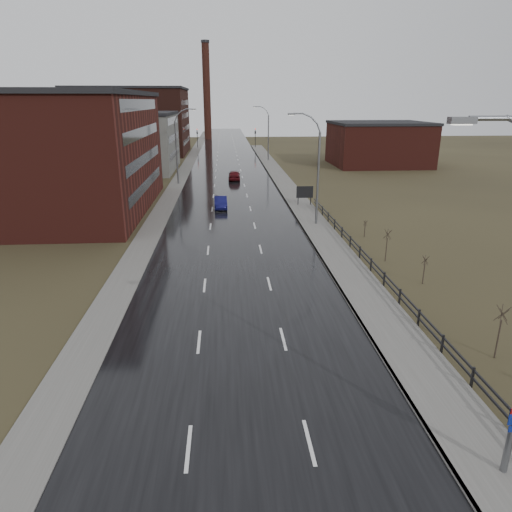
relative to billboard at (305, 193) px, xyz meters
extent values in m
cube|color=black|center=(-9.10, 14.88, -1.66)|extent=(14.00, 300.00, 0.06)
cube|color=#595651|center=(-0.50, -10.12, -1.60)|extent=(3.20, 180.00, 0.18)
cube|color=slate|center=(-2.02, -10.12, -1.60)|extent=(0.16, 180.00, 0.18)
cube|color=#595651|center=(-17.30, 14.88, -1.63)|extent=(2.40, 260.00, 0.12)
cube|color=#471914|center=(-30.10, -0.12, 4.81)|extent=(22.00, 28.00, 13.00)
cube|color=black|center=(-30.10, -0.12, 11.56)|extent=(22.44, 28.56, 0.50)
cube|color=black|center=(-19.12, -0.12, 1.31)|extent=(0.06, 22.40, 1.20)
cube|color=black|center=(-19.12, -0.12, 4.31)|extent=(0.06, 22.40, 1.20)
cube|color=black|center=(-19.12, -0.12, 7.31)|extent=(0.06, 22.40, 1.20)
cube|color=black|center=(-19.12, -0.12, 10.31)|extent=(0.06, 22.40, 1.20)
cube|color=slate|center=(-27.10, 32.88, 3.31)|extent=(16.00, 20.00, 10.00)
cube|color=black|center=(-27.10, 32.88, 8.56)|extent=(16.32, 20.40, 0.50)
cube|color=black|center=(-19.12, 32.88, 1.31)|extent=(0.06, 16.00, 1.20)
cube|color=black|center=(-19.12, 32.88, 4.31)|extent=(0.06, 16.00, 1.20)
cube|color=black|center=(-19.12, 32.88, 7.31)|extent=(0.06, 16.00, 1.20)
cube|color=#331611|center=(-32.10, 62.88, 5.81)|extent=(26.00, 24.00, 15.00)
cube|color=black|center=(-32.10, 62.88, 13.56)|extent=(26.52, 24.48, 0.50)
cube|color=black|center=(-19.12, 62.88, 1.31)|extent=(0.06, 19.20, 1.20)
cube|color=black|center=(-19.12, 62.88, 4.31)|extent=(0.06, 19.20, 1.20)
cube|color=black|center=(-19.12, 62.88, 7.31)|extent=(0.06, 19.20, 1.20)
cube|color=black|center=(-19.12, 62.88, 10.31)|extent=(0.06, 19.20, 1.20)
cube|color=#471914|center=(21.20, 36.88, 2.31)|extent=(18.00, 16.00, 8.00)
cube|color=black|center=(21.20, 36.88, 6.56)|extent=(18.36, 16.32, 0.50)
cylinder|color=#331611|center=(-15.10, 104.88, 13.31)|extent=(2.40, 2.40, 30.00)
cylinder|color=black|center=(-15.10, 104.88, 28.61)|extent=(2.70, 2.70, 0.80)
cylinder|color=slate|center=(-2.81, -43.12, 10.33)|extent=(1.15, 0.14, 0.14)
cube|color=slate|center=(-3.56, -43.12, 10.28)|extent=(0.70, 0.28, 0.18)
cube|color=silver|center=(-3.56, -43.12, 10.18)|extent=(0.50, 0.20, 0.04)
cylinder|color=slate|center=(-0.30, -9.12, 3.06)|extent=(0.24, 0.24, 9.50)
cylinder|color=slate|center=(-0.47, -9.12, 8.22)|extent=(0.51, 0.14, 0.98)
cylinder|color=slate|center=(-0.94, -9.12, 8.93)|extent=(0.81, 0.14, 0.81)
cylinder|color=slate|center=(-1.66, -9.12, 9.41)|extent=(0.98, 0.14, 0.51)
cylinder|color=slate|center=(-2.50, -9.12, 9.57)|extent=(1.01, 0.14, 0.14)
cube|color=slate|center=(-3.19, -9.12, 9.52)|extent=(0.70, 0.28, 0.18)
cube|color=silver|center=(-3.19, -9.12, 9.42)|extent=(0.50, 0.20, 0.04)
cylinder|color=slate|center=(-17.10, 16.88, 3.06)|extent=(0.24, 0.24, 9.50)
cylinder|color=slate|center=(-16.93, 16.88, 8.22)|extent=(0.51, 0.14, 0.98)
cylinder|color=slate|center=(-16.46, 16.88, 8.93)|extent=(0.81, 0.14, 0.81)
cylinder|color=slate|center=(-15.74, 16.88, 9.41)|extent=(0.98, 0.14, 0.51)
cylinder|color=slate|center=(-14.90, 16.88, 9.57)|extent=(1.01, 0.14, 0.14)
cube|color=slate|center=(-14.21, 16.88, 9.52)|extent=(0.70, 0.28, 0.18)
cube|color=silver|center=(-14.21, 16.88, 9.42)|extent=(0.50, 0.20, 0.04)
cylinder|color=slate|center=(-0.30, 44.88, 3.06)|extent=(0.24, 0.24, 9.50)
cylinder|color=slate|center=(-0.47, 44.88, 8.22)|extent=(0.51, 0.14, 0.98)
cylinder|color=slate|center=(-0.94, 44.88, 8.93)|extent=(0.81, 0.14, 0.81)
cylinder|color=slate|center=(-1.66, 44.88, 9.41)|extent=(0.98, 0.14, 0.51)
cylinder|color=slate|center=(-2.50, 44.88, 9.57)|extent=(1.01, 0.14, 0.14)
cube|color=slate|center=(-3.19, 44.88, 9.52)|extent=(0.70, 0.28, 0.18)
cube|color=silver|center=(-3.19, 44.88, 9.42)|extent=(0.50, 0.20, 0.04)
cube|color=black|center=(1.20, -41.12, -1.14)|extent=(0.10, 0.10, 1.10)
cube|color=black|center=(1.20, -38.12, -1.14)|extent=(0.10, 0.10, 1.10)
cube|color=black|center=(1.20, -35.12, -1.14)|extent=(0.10, 0.10, 1.10)
cube|color=black|center=(1.20, -32.12, -1.14)|extent=(0.10, 0.10, 1.10)
cube|color=black|center=(1.20, -29.12, -1.14)|extent=(0.10, 0.10, 1.10)
cube|color=black|center=(1.20, -26.12, -1.14)|extent=(0.10, 0.10, 1.10)
cube|color=black|center=(1.20, -23.12, -1.14)|extent=(0.10, 0.10, 1.10)
cube|color=black|center=(1.20, -20.12, -1.14)|extent=(0.10, 0.10, 1.10)
cube|color=black|center=(1.20, -17.12, -1.14)|extent=(0.10, 0.10, 1.10)
cube|color=black|center=(1.20, -14.12, -1.14)|extent=(0.10, 0.10, 1.10)
cube|color=black|center=(1.20, -11.12, -1.14)|extent=(0.10, 0.10, 1.10)
cube|color=black|center=(1.20, -8.12, -1.14)|extent=(0.10, 0.10, 1.10)
cube|color=black|center=(1.20, -5.12, -1.14)|extent=(0.10, 0.10, 1.10)
cube|color=black|center=(1.20, -2.12, -1.14)|extent=(0.10, 0.10, 1.10)
cube|color=black|center=(1.20, -26.62, -0.74)|extent=(0.08, 53.00, 0.10)
cube|color=black|center=(1.20, -26.62, -1.14)|extent=(0.08, 53.00, 0.10)
cylinder|color=#382D23|center=(3.75, -35.69, -0.62)|extent=(0.08, 0.08, 2.14)
cylinder|color=#382D23|center=(3.80, -35.69, 0.77)|extent=(0.04, 0.72, 0.84)
cylinder|color=#382D23|center=(3.76, -35.64, 0.77)|extent=(0.68, 0.26, 0.85)
cylinder|color=#382D23|center=(3.71, -35.66, 0.77)|extent=(0.40, 0.60, 0.86)
cylinder|color=#382D23|center=(3.71, -35.72, 0.77)|extent=(0.40, 0.60, 0.86)
cylinder|color=#382D23|center=(3.76, -35.74, 0.77)|extent=(0.68, 0.26, 0.85)
cylinder|color=#382D23|center=(4.18, -25.77, -0.90)|extent=(0.08, 0.08, 1.57)
cylinder|color=#382D23|center=(4.23, -25.77, 0.11)|extent=(0.04, 0.53, 0.62)
cylinder|color=#382D23|center=(4.20, -25.73, 0.11)|extent=(0.51, 0.20, 0.63)
cylinder|color=#382D23|center=(4.14, -25.74, 0.11)|extent=(0.31, 0.45, 0.64)
cylinder|color=#382D23|center=(4.14, -25.80, 0.11)|extent=(0.31, 0.45, 0.64)
cylinder|color=#382D23|center=(4.20, -25.82, 0.11)|extent=(0.51, 0.20, 0.63)
cylinder|color=#382D23|center=(3.14, -20.85, -0.69)|extent=(0.08, 0.08, 1.99)
cylinder|color=#382D23|center=(3.19, -20.85, 0.60)|extent=(0.04, 0.67, 0.78)
cylinder|color=#382D23|center=(3.16, -20.80, 0.60)|extent=(0.63, 0.25, 0.79)
cylinder|color=#382D23|center=(3.10, -20.82, 0.60)|extent=(0.38, 0.56, 0.80)
cylinder|color=#382D23|center=(3.10, -20.87, 0.60)|extent=(0.38, 0.56, 0.80)
cylinder|color=#382D23|center=(3.16, -20.89, 0.60)|extent=(0.63, 0.25, 0.79)
cylinder|color=#382D23|center=(3.50, -13.80, -1.09)|extent=(0.08, 0.08, 1.20)
cylinder|color=#382D23|center=(3.55, -13.80, -0.31)|extent=(0.04, 0.41, 0.48)
cylinder|color=#382D23|center=(3.52, -13.76, -0.31)|extent=(0.40, 0.16, 0.49)
cylinder|color=#382D23|center=(3.46, -13.77, -0.31)|extent=(0.24, 0.35, 0.50)
cylinder|color=#382D23|center=(3.46, -13.83, -0.31)|extent=(0.24, 0.35, 0.50)
cylinder|color=#382D23|center=(3.52, -13.85, -0.31)|extent=(0.40, 0.16, 0.49)
cube|color=black|center=(-0.79, 0.06, -0.79)|extent=(0.10, 0.10, 1.80)
cube|color=black|center=(0.79, 0.06, -0.79)|extent=(0.10, 0.10, 1.80)
cube|color=silver|center=(0.00, 0.01, 0.09)|extent=(1.97, 0.08, 1.35)
cube|color=black|center=(0.00, -0.04, 0.09)|extent=(2.07, 0.04, 1.45)
cylinder|color=black|center=(-17.10, 74.88, 0.91)|extent=(0.16, 0.16, 5.20)
imported|color=black|center=(-17.10, 74.88, 3.06)|extent=(0.58, 2.73, 1.10)
sphere|color=#FF190C|center=(-17.10, 74.73, 3.36)|extent=(0.18, 0.18, 0.18)
cylinder|color=black|center=(-1.10, 74.88, 0.91)|extent=(0.16, 0.16, 5.20)
imported|color=black|center=(-1.10, 74.88, 3.06)|extent=(0.58, 2.73, 1.10)
sphere|color=#FF190C|center=(-1.10, 74.73, 3.36)|extent=(0.18, 0.18, 0.18)
imported|color=#0E0E49|center=(-10.37, -0.61, -0.98)|extent=(1.63, 4.36, 1.42)
imported|color=#4E0D11|center=(-8.23, 19.91, -0.88)|extent=(2.03, 4.80, 1.62)
camera|label=1|loc=(-9.81, -55.17, 10.77)|focal=32.00mm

